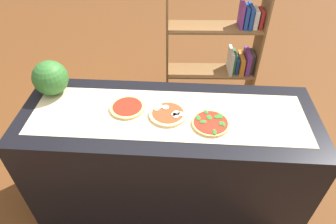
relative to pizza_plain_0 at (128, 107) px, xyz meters
name	(u,v)px	position (x,y,z in m)	size (l,w,h in m)	color
ground_plane	(168,195)	(0.28, -0.04, -0.96)	(12.00, 12.00, 0.00)	brown
counter	(168,160)	(0.28, -0.04, -0.49)	(2.01, 0.74, 0.95)	black
parchment_paper	(168,114)	(0.28, -0.04, -0.01)	(1.82, 0.50, 0.00)	beige
pizza_plain_0	(128,107)	(0.00, 0.00, 0.00)	(0.24, 0.24, 0.02)	#DBB26B
pizza_mozzarella_1	(168,114)	(0.28, -0.05, 0.00)	(0.25, 0.25, 0.03)	#E5C17F
pizza_spinach_2	(211,123)	(0.56, -0.12, 0.00)	(0.24, 0.24, 0.02)	#DBB26B
watermelon	(50,78)	(-0.56, 0.15, 0.11)	(0.25, 0.25, 0.25)	#2D6628
bookshelf	(223,56)	(0.77, 1.19, -0.27)	(0.94, 0.33, 1.51)	brown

